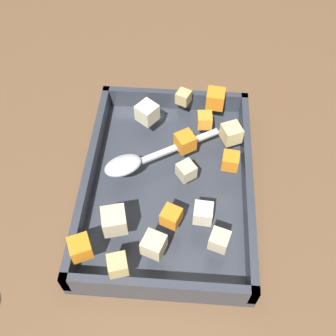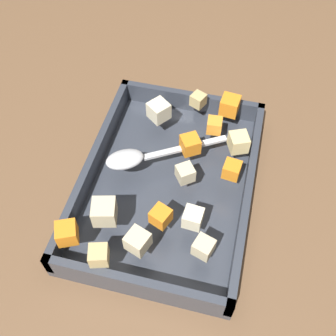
% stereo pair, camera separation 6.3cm
% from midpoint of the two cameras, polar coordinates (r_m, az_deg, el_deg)
% --- Properties ---
extents(ground_plane, '(4.00, 4.00, 0.00)m').
position_cam_midpoint_polar(ground_plane, '(0.68, -3.58, -4.20)').
color(ground_plane, brown).
extents(baking_dish, '(0.38, 0.27, 0.05)m').
position_cam_midpoint_polar(baking_dish, '(0.67, -2.69, -2.62)').
color(baking_dish, '#333842').
rests_on(baking_dish, ground_plane).
extents(carrot_chunk_near_left, '(0.03, 0.03, 0.03)m').
position_cam_midpoint_polar(carrot_chunk_near_left, '(0.58, -2.67, -7.07)').
color(carrot_chunk_near_left, orange).
rests_on(carrot_chunk_near_left, baking_dish).
extents(carrot_chunk_far_left, '(0.03, 0.03, 0.03)m').
position_cam_midpoint_polar(carrot_chunk_far_left, '(0.73, 4.22, 9.57)').
color(carrot_chunk_far_left, orange).
rests_on(carrot_chunk_far_left, baking_dish).
extents(carrot_chunk_heap_top, '(0.04, 0.04, 0.03)m').
position_cam_midpoint_polar(carrot_chunk_heap_top, '(0.58, -15.39, -11.03)').
color(carrot_chunk_heap_top, orange).
rests_on(carrot_chunk_heap_top, baking_dish).
extents(carrot_chunk_front_center, '(0.03, 0.03, 0.03)m').
position_cam_midpoint_polar(carrot_chunk_front_center, '(0.64, 6.02, 0.81)').
color(carrot_chunk_front_center, orange).
rests_on(carrot_chunk_front_center, baking_dish).
extents(carrot_chunk_mid_right, '(0.03, 0.03, 0.02)m').
position_cam_midpoint_polar(carrot_chunk_mid_right, '(0.70, 2.58, 6.60)').
color(carrot_chunk_mid_right, orange).
rests_on(carrot_chunk_mid_right, baking_dish).
extents(carrot_chunk_rim_edge, '(0.04, 0.04, 0.03)m').
position_cam_midpoint_polar(carrot_chunk_rim_edge, '(0.66, -0.31, 3.55)').
color(carrot_chunk_rim_edge, orange).
rests_on(carrot_chunk_rim_edge, baking_dish).
extents(potato_chunk_mid_left, '(0.03, 0.03, 0.03)m').
position_cam_midpoint_polar(potato_chunk_mid_left, '(0.59, 1.88, -6.62)').
color(potato_chunk_mid_left, beige).
rests_on(potato_chunk_mid_left, baking_dish).
extents(potato_chunk_center, '(0.03, 0.03, 0.03)m').
position_cam_midpoint_polar(potato_chunk_center, '(0.57, 4.05, -10.36)').
color(potato_chunk_center, beige).
rests_on(potato_chunk_center, baking_dish).
extents(potato_chunk_corner_se, '(0.03, 0.03, 0.02)m').
position_cam_midpoint_polar(potato_chunk_corner_se, '(0.73, -0.31, 9.81)').
color(potato_chunk_corner_se, tan).
rests_on(potato_chunk_corner_se, baking_dish).
extents(potato_chunk_under_handle, '(0.04, 0.04, 0.03)m').
position_cam_midpoint_polar(potato_chunk_under_handle, '(0.68, 6.27, 4.70)').
color(potato_chunk_under_handle, '#E0CC89').
rests_on(potato_chunk_under_handle, baking_dish).
extents(potato_chunk_corner_nw, '(0.04, 0.04, 0.03)m').
position_cam_midpoint_polar(potato_chunk_corner_nw, '(0.59, -10.69, -7.54)').
color(potato_chunk_corner_nw, beige).
rests_on(potato_chunk_corner_nw, baking_dish).
extents(potato_chunk_near_right, '(0.04, 0.04, 0.03)m').
position_cam_midpoint_polar(potato_chunk_near_right, '(0.71, -5.55, 7.62)').
color(potato_chunk_near_right, beige).
rests_on(potato_chunk_near_right, baking_dish).
extents(potato_chunk_heap_side, '(0.04, 0.04, 0.03)m').
position_cam_midpoint_polar(potato_chunk_heap_side, '(0.63, -0.30, -0.59)').
color(potato_chunk_heap_side, beige).
rests_on(potato_chunk_heap_side, baking_dish).
extents(potato_chunk_back_center, '(0.03, 0.03, 0.03)m').
position_cam_midpoint_polar(potato_chunk_back_center, '(0.56, -10.42, -13.53)').
color(potato_chunk_back_center, tan).
rests_on(potato_chunk_back_center, baking_dish).
extents(potato_chunk_corner_ne, '(0.04, 0.04, 0.03)m').
position_cam_midpoint_polar(potato_chunk_corner_ne, '(0.56, -5.01, -10.98)').
color(potato_chunk_corner_ne, beige).
rests_on(potato_chunk_corner_ne, baking_dish).
extents(serving_spoon, '(0.13, 0.19, 0.02)m').
position_cam_midpoint_polar(serving_spoon, '(0.65, -8.03, 0.56)').
color(serving_spoon, silver).
rests_on(serving_spoon, baking_dish).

